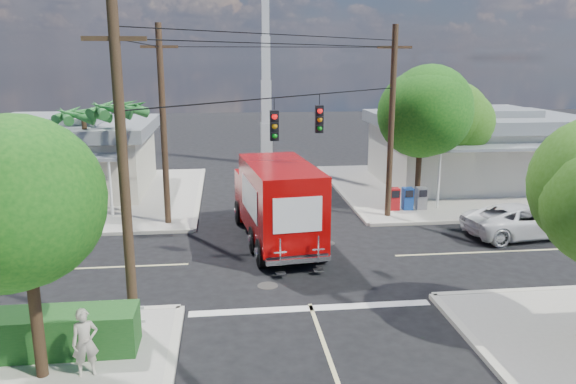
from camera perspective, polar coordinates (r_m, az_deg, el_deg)
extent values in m
plane|color=black|center=(21.63, 0.61, -6.91)|extent=(120.00, 120.00, 0.00)
cube|color=#A19C92|center=(34.74, 16.56, 0.50)|extent=(14.00, 14.00, 0.14)
cube|color=#BBB5A5|center=(32.66, 5.18, 0.20)|extent=(0.25, 14.00, 0.14)
cube|color=#BBB5A5|center=(28.64, 21.96, -2.64)|extent=(14.00, 0.25, 0.14)
cube|color=#A19C92|center=(33.10, -21.17, -0.49)|extent=(14.00, 14.00, 0.14)
cube|color=#BBB5A5|center=(32.03, -8.98, -0.17)|extent=(0.25, 14.00, 0.14)
cube|color=#BBB5A5|center=(26.62, -24.84, -4.09)|extent=(14.00, 0.25, 0.14)
cube|color=beige|center=(31.15, -1.68, -0.53)|extent=(0.12, 12.00, 0.01)
cube|color=beige|center=(24.87, 24.23, -5.38)|extent=(12.00, 0.12, 0.01)
cube|color=beige|center=(22.74, -25.49, -7.23)|extent=(12.00, 0.12, 0.01)
cube|color=silver|center=(17.70, 2.37, -11.71)|extent=(7.50, 0.40, 0.01)
cube|color=beige|center=(35.92, 18.34, 3.66)|extent=(11.00, 8.00, 3.40)
cube|color=gray|center=(35.65, 18.58, 6.91)|extent=(11.80, 8.80, 0.70)
cube|color=gray|center=(35.60, 18.64, 7.70)|extent=(6.05, 4.40, 0.50)
cube|color=gray|center=(31.42, 22.20, 4.25)|extent=(9.90, 1.80, 0.15)
cylinder|color=silver|center=(29.09, 15.06, 1.21)|extent=(0.12, 0.12, 2.90)
cube|color=beige|center=(34.45, -22.41, 2.76)|extent=(10.00, 8.00, 3.20)
cube|color=gray|center=(34.18, -22.70, 5.97)|extent=(10.80, 8.80, 0.70)
cube|color=gray|center=(34.13, -22.78, 6.81)|extent=(5.50, 4.40, 0.50)
cube|color=gray|center=(29.66, -25.09, 3.09)|extent=(9.00, 1.80, 0.15)
cylinder|color=silver|center=(28.12, -17.58, 0.42)|extent=(0.12, 0.12, 2.70)
cube|color=silver|center=(40.68, -2.20, 4.93)|extent=(0.80, 0.80, 3.00)
cube|color=silver|center=(40.35, -2.24, 9.14)|extent=(0.70, 0.70, 3.00)
cube|color=silver|center=(40.23, -2.28, 13.41)|extent=(0.60, 0.60, 3.00)
cube|color=silver|center=(40.34, -2.32, 17.67)|extent=(0.50, 0.50, 3.00)
cylinder|color=#422D1C|center=(14.48, -24.34, -10.26)|extent=(0.28, 0.28, 3.71)
sphere|color=#134F12|center=(13.76, -25.26, -1.35)|extent=(3.71, 3.71, 3.71)
sphere|color=#134F12|center=(14.03, -26.65, -0.25)|extent=(3.02, 3.02, 3.02)
sphere|color=#134F12|center=(13.40, -24.19, -2.12)|extent=(3.25, 3.25, 3.25)
cylinder|color=#422D1C|center=(29.12, 13.13, 2.54)|extent=(0.28, 0.28, 4.10)
sphere|color=#134F12|center=(28.76, 13.40, 7.55)|extent=(4.10, 4.10, 4.10)
sphere|color=#134F12|center=(28.79, 12.53, 8.11)|extent=(3.33, 3.33, 3.33)
sphere|color=#134F12|center=(28.61, 14.25, 7.22)|extent=(3.58, 3.58, 3.58)
cylinder|color=#422D1C|center=(32.11, 16.18, 2.89)|extent=(0.28, 0.28, 3.58)
sphere|color=#306513|center=(31.80, 16.45, 6.86)|extent=(3.58, 3.58, 3.58)
sphere|color=#306513|center=(31.81, 15.66, 7.31)|extent=(2.91, 2.91, 2.91)
sphere|color=#306513|center=(31.68, 17.23, 6.57)|extent=(3.14, 3.14, 3.14)
cylinder|color=#422D1C|center=(28.48, -16.50, 3.02)|extent=(0.24, 0.24, 5.00)
cone|color=#266E2B|center=(28.01, -15.02, 8.32)|extent=(0.50, 2.06, 0.98)
cone|color=#266E2B|center=(28.75, -15.50, 8.41)|extent=(1.92, 1.68, 0.98)
cone|color=#266E2B|center=(29.05, -16.95, 8.37)|extent=(2.12, 0.95, 0.98)
cone|color=#266E2B|center=(28.69, -18.33, 8.21)|extent=(1.34, 2.07, 0.98)
cone|color=#266E2B|center=(27.93, -18.64, 8.06)|extent=(1.34, 2.07, 0.98)
cone|color=#266E2B|center=(27.33, -17.59, 8.04)|extent=(2.12, 0.95, 0.98)
cone|color=#266E2B|center=(27.37, -15.94, 8.15)|extent=(1.92, 1.68, 0.98)
cylinder|color=#422D1C|center=(30.37, -19.73, 3.02)|extent=(0.24, 0.24, 4.60)
cone|color=#266E2B|center=(29.86, -18.40, 7.62)|extent=(0.50, 2.06, 0.98)
cone|color=#266E2B|center=(30.62, -18.76, 7.72)|extent=(1.92, 1.68, 0.98)
cone|color=#266E2B|center=(30.95, -20.08, 7.67)|extent=(2.12, 0.95, 0.98)
cone|color=#266E2B|center=(30.63, -21.41, 7.51)|extent=(1.34, 2.07, 0.98)
cone|color=#266E2B|center=(29.88, -21.78, 7.35)|extent=(1.34, 2.07, 0.98)
cone|color=#266E2B|center=(29.26, -20.86, 7.32)|extent=(2.12, 0.95, 0.98)
cone|color=#266E2B|center=(29.25, -19.33, 7.44)|extent=(1.92, 1.68, 0.98)
cylinder|color=#473321|center=(15.45, -16.34, 1.61)|extent=(0.28, 0.28, 9.00)
cube|color=#473321|center=(15.16, -17.23, 14.67)|extent=(1.60, 0.12, 0.12)
cylinder|color=#473321|center=(26.65, 10.45, 6.71)|extent=(0.28, 0.28, 9.00)
cube|color=#473321|center=(26.48, 10.78, 14.25)|extent=(1.60, 0.12, 0.12)
cylinder|color=#473321|center=(25.64, -12.54, 6.36)|extent=(0.28, 0.28, 9.00)
cube|color=#473321|center=(25.46, -12.95, 14.19)|extent=(1.60, 0.12, 0.12)
cylinder|color=black|center=(20.32, 0.65, 9.71)|extent=(10.43, 10.43, 0.04)
cube|color=black|center=(19.53, -1.41, 6.76)|extent=(0.30, 0.24, 1.05)
sphere|color=red|center=(19.35, -1.37, 7.68)|extent=(0.20, 0.20, 0.20)
cube|color=black|center=(21.65, 3.19, 7.40)|extent=(0.30, 0.24, 1.05)
sphere|color=red|center=(21.48, 3.27, 8.23)|extent=(0.20, 0.20, 0.20)
cube|color=silver|center=(16.97, -24.53, -12.34)|extent=(5.94, 0.05, 0.08)
cube|color=silver|center=(16.81, -24.67, -11.11)|extent=(5.94, 0.05, 0.08)
cube|color=silver|center=(16.25, -14.95, -12.10)|extent=(0.09, 0.06, 1.00)
cube|color=#184A19|center=(16.27, -26.15, -12.86)|extent=(6.20, 1.20, 1.10)
cube|color=#A71216|center=(28.44, 10.71, -0.69)|extent=(0.50, 0.50, 1.10)
cube|color=#174096|center=(28.65, 12.05, -0.65)|extent=(0.50, 0.50, 1.10)
cube|color=slate|center=(28.88, 13.36, -0.61)|extent=(0.50, 0.50, 1.10)
cube|color=black|center=(23.65, -1.25, -3.73)|extent=(3.13, 7.90, 0.25)
cube|color=#A40404|center=(26.28, -2.61, -0.19)|extent=(2.54, 1.94, 2.17)
cube|color=black|center=(26.86, -2.89, 0.97)|extent=(2.09, 0.48, 0.94)
cube|color=silver|center=(27.30, -2.93, -1.17)|extent=(2.27, 0.38, 0.35)
cube|color=#A40404|center=(22.41, -0.80, -0.76)|extent=(3.10, 5.97, 2.86)
cube|color=white|center=(22.66, 2.30, -0.23)|extent=(0.42, 3.53, 1.28)
cube|color=white|center=(22.15, -3.97, -0.57)|extent=(0.42, 3.53, 1.28)
cube|color=white|center=(19.66, 0.99, -2.35)|extent=(1.77, 0.22, 1.28)
cube|color=silver|center=(20.05, 1.06, -6.93)|extent=(2.38, 0.52, 0.18)
cube|color=silver|center=(19.65, -0.80, -6.14)|extent=(0.45, 0.11, 0.99)
cube|color=silver|center=(19.97, 3.09, -5.83)|extent=(0.45, 0.11, 0.99)
cylinder|color=black|center=(26.17, -4.97, -2.08)|extent=(0.44, 1.11, 1.09)
cylinder|color=black|center=(26.56, -0.12, -1.79)|extent=(0.44, 1.11, 1.09)
cylinder|color=black|center=(20.77, -2.69, -6.20)|extent=(0.44, 1.11, 1.09)
cylinder|color=black|center=(21.27, 3.36, -5.73)|extent=(0.44, 1.11, 1.09)
imported|color=silver|center=(26.20, 22.75, -2.70)|extent=(5.38, 3.02, 1.42)
imported|color=#B9AD9C|center=(14.54, -19.92, -14.17)|extent=(0.71, 0.58, 1.68)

